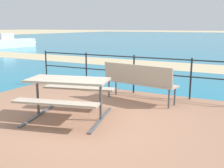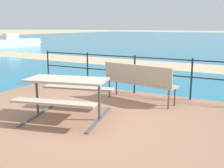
# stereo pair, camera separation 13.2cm
# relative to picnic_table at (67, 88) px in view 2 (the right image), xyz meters

# --- Properties ---
(ground_plane) EXTENTS (240.00, 240.00, 0.00)m
(ground_plane) POSITION_rel_picnic_table_xyz_m (0.34, 0.05, -0.64)
(ground_plane) COLOR tan
(patio_paving) EXTENTS (6.40, 5.20, 0.06)m
(patio_paving) POSITION_rel_picnic_table_xyz_m (0.34, 0.05, -0.61)
(patio_paving) COLOR #996B51
(patio_paving) RESTS_ON ground
(beach_strip) EXTENTS (54.05, 3.96, 0.01)m
(beach_strip) POSITION_rel_picnic_table_xyz_m (0.34, 8.29, -0.64)
(beach_strip) COLOR tan
(beach_strip) RESTS_ON ground
(picnic_table) EXTENTS (1.82, 1.76, 0.77)m
(picnic_table) POSITION_rel_picnic_table_xyz_m (0.00, 0.00, 0.00)
(picnic_table) COLOR tan
(picnic_table) RESTS_ON patio_paving
(park_bench) EXTENTS (1.83, 0.72, 0.89)m
(park_bench) POSITION_rel_picnic_table_xyz_m (0.77, 1.69, -0.04)
(park_bench) COLOR tan
(park_bench) RESTS_ON patio_paving
(railing_fence) EXTENTS (5.94, 0.04, 1.01)m
(railing_fence) POSITION_rel_picnic_table_xyz_m (0.34, 2.46, 0.06)
(railing_fence) COLOR #1E2328
(railing_fence) RESTS_ON patio_paving
(boat_near) EXTENTS (1.62, 5.25, 1.23)m
(boat_near) POSITION_rel_picnic_table_xyz_m (-15.41, 13.00, -0.21)
(boat_near) COLOR silver
(boat_near) RESTS_ON sea_water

